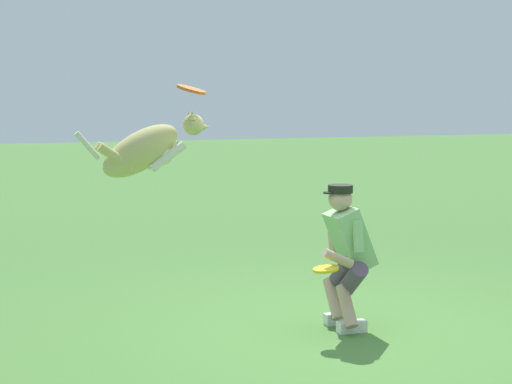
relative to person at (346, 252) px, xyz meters
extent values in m
plane|color=#497937|center=(0.09, 0.19, -0.70)|extent=(60.00, 60.00, 0.00)
cube|color=silver|center=(0.00, -0.14, -0.65)|extent=(0.26, 0.10, 0.10)
cylinder|color=tan|center=(0.05, -0.14, -0.46)|extent=(0.11, 0.31, 0.37)
cylinder|color=#524258|center=(-0.01, -0.12, -0.23)|extent=(0.15, 0.40, 0.37)
cube|color=silver|center=(0.00, 0.14, -0.65)|extent=(0.26, 0.10, 0.10)
cylinder|color=tan|center=(0.05, 0.14, -0.46)|extent=(0.11, 0.31, 0.37)
cylinder|color=#524258|center=(-0.01, 0.12, -0.23)|extent=(0.15, 0.40, 0.37)
cube|color=#8FC281|center=(-0.04, 0.00, 0.11)|extent=(0.41, 0.34, 0.58)
cylinder|color=#8FC281|center=(-0.02, -0.20, 0.17)|extent=(0.09, 0.14, 0.29)
cylinder|color=#8FC281|center=(-0.02, 0.20, 0.17)|extent=(0.09, 0.14, 0.29)
cylinder|color=tan|center=(0.19, 0.22, -0.01)|extent=(0.29, 0.08, 0.19)
cylinder|color=tan|center=(0.02, -0.22, 0.01)|extent=(0.08, 0.15, 0.27)
sphere|color=tan|center=(0.06, 0.00, 0.47)|extent=(0.21, 0.21, 0.21)
cylinder|color=black|center=(0.06, 0.00, 0.56)|extent=(0.22, 0.22, 0.07)
cylinder|color=black|center=(0.16, 0.00, 0.53)|extent=(0.12, 0.12, 0.02)
ellipsoid|color=tan|center=(1.85, 0.08, 0.94)|extent=(0.73, 0.30, 0.58)
ellipsoid|color=silver|center=(1.67, 0.08, 0.91)|extent=(0.15, 0.21, 0.18)
sphere|color=tan|center=(1.42, 0.08, 1.14)|extent=(0.17, 0.17, 0.17)
cone|color=tan|center=(1.33, 0.09, 1.12)|extent=(0.09, 0.09, 0.09)
cone|color=tan|center=(1.44, 0.14, 1.22)|extent=(0.06, 0.06, 0.07)
cone|color=tan|center=(1.44, 0.03, 1.22)|extent=(0.06, 0.06, 0.07)
cylinder|color=silver|center=(1.65, 0.17, 0.90)|extent=(0.30, 0.07, 0.24)
cylinder|color=silver|center=(1.65, -0.01, 0.90)|extent=(0.30, 0.07, 0.24)
cylinder|color=tan|center=(2.05, 0.17, 0.90)|extent=(0.30, 0.07, 0.24)
cylinder|color=tan|center=(2.05, -0.01, 0.90)|extent=(0.30, 0.07, 0.24)
cylinder|color=silver|center=(2.26, 0.07, 0.99)|extent=(0.20, 0.05, 0.23)
cylinder|color=orange|center=(1.43, 0.08, 1.42)|extent=(0.27, 0.28, 0.12)
cylinder|color=yellow|center=(0.31, 0.24, -0.09)|extent=(0.23, 0.22, 0.05)
camera|label=1|loc=(3.19, 6.42, 1.39)|focal=57.28mm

